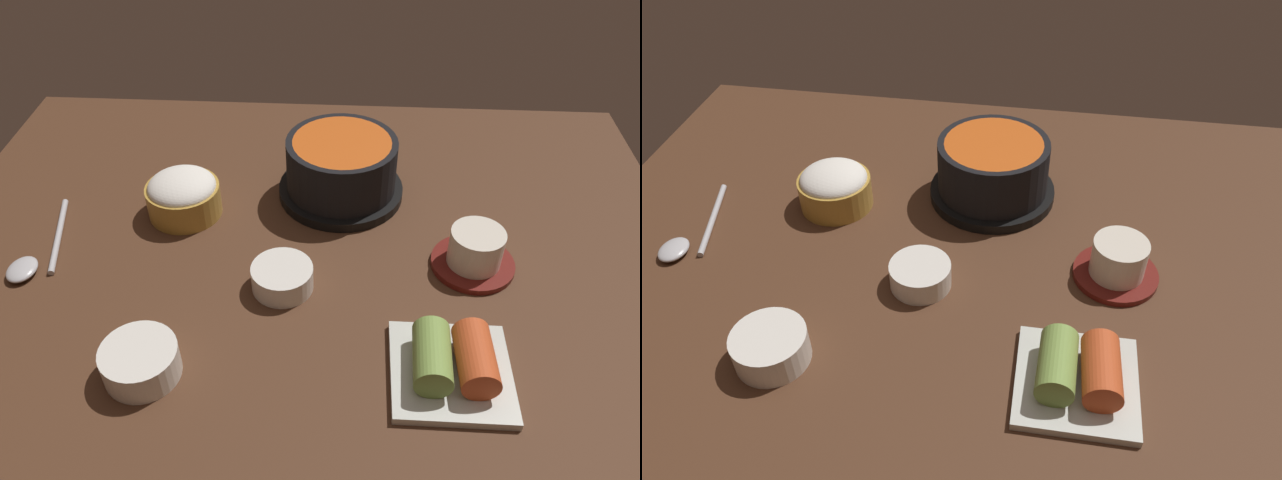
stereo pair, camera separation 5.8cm
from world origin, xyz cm
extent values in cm
cube|color=#4C2D1C|center=(0.00, 0.00, 1.00)|extent=(100.00, 76.00, 2.00)
cylinder|color=black|center=(4.19, 11.84, 2.71)|extent=(17.76, 17.76, 1.41)
cylinder|color=black|center=(4.19, 11.84, 7.10)|extent=(15.45, 15.45, 7.39)
cylinder|color=#D15619|center=(4.19, 11.84, 10.50)|extent=(13.59, 13.59, 0.60)
cylinder|color=#B78C38|center=(-17.22, 6.30, 4.18)|extent=(10.08, 10.08, 4.37)
ellipsoid|color=white|center=(-17.22, 6.30, 6.37)|extent=(9.27, 9.27, 3.53)
cylinder|color=maroon|center=(21.27, -2.41, 2.40)|extent=(10.45, 10.45, 0.80)
cylinder|color=silver|center=(21.27, -2.41, 5.13)|extent=(6.69, 6.69, 4.65)
cylinder|color=#C6D18C|center=(21.27, -2.41, 7.15)|extent=(5.69, 5.69, 0.40)
cylinder|color=white|center=(-2.23, -7.45, 3.55)|extent=(7.50, 7.50, 3.10)
cylinder|color=#B73323|center=(-2.23, -7.45, 4.80)|extent=(6.15, 6.15, 0.50)
cube|color=silver|center=(16.79, -19.51, 2.50)|extent=(12.66, 12.66, 1.00)
cylinder|color=#7A9E47|center=(14.57, -19.51, 5.01)|extent=(4.32, 7.75, 4.02)
cylinder|color=#C64C23|center=(19.00, -19.51, 5.01)|extent=(4.24, 7.71, 4.02)
cylinder|color=white|center=(-15.64, -21.05, 3.84)|extent=(8.17, 8.17, 3.67)
cylinder|color=#386B2D|center=(-15.64, -21.05, 5.37)|extent=(6.70, 6.70, 0.50)
cylinder|color=#B7B7BC|center=(-32.92, 0.12, 2.40)|extent=(4.37, 14.61, 0.80)
ellipsoid|color=#B7B7BC|center=(-34.72, -7.09, 2.72)|extent=(3.60, 4.68, 1.26)
camera|label=1|loc=(5.39, -59.93, 55.53)|focal=34.57mm
camera|label=2|loc=(11.12, -59.31, 55.53)|focal=34.57mm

